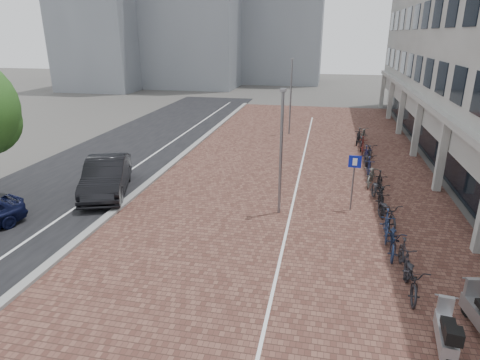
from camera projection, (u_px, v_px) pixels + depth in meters
name	position (u px, v px, depth m)	size (l,w,h in m)	color
ground	(199.00, 288.00, 12.19)	(140.00, 140.00, 0.00)	#474442
plaza_brick	(297.00, 169.00, 22.84)	(14.50, 42.00, 0.04)	brown
street_asphalt	(116.00, 157.00, 24.98)	(8.00, 50.00, 0.03)	black
curb	(177.00, 160.00, 24.20)	(0.35, 42.00, 0.14)	gray
lane_line	(147.00, 159.00, 24.59)	(0.12, 44.00, 0.00)	white
parking_line	(301.00, 168.00, 22.80)	(0.10, 30.00, 0.00)	white
car_dark	(106.00, 176.00, 19.13)	(1.77, 5.08, 1.67)	black
scooter_back	(446.00, 331.00, 9.56)	(0.53, 1.69, 1.16)	#ACACB1
parking_sign	(354.00, 174.00, 16.95)	(0.51, 0.11, 2.44)	slate
lamp_near	(281.00, 155.00, 16.38)	(0.12, 0.12, 5.12)	gray
lamp_far	(291.00, 98.00, 29.81)	(0.12, 0.12, 5.44)	slate
bike_row	(374.00, 175.00, 20.25)	(1.34, 20.43, 1.05)	black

